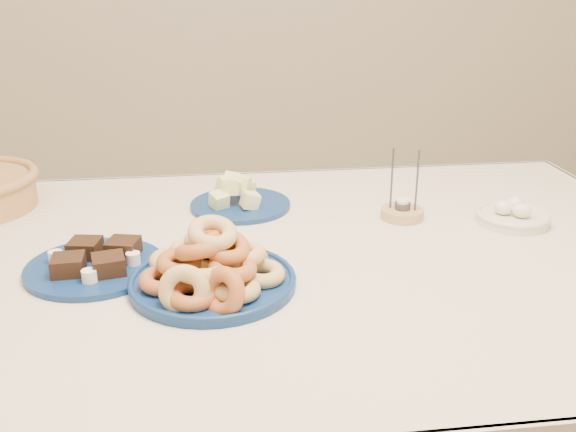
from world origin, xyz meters
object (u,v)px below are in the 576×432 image
object	(u,v)px
donut_platter	(212,270)
brownie_plate	(95,263)
egg_bowl	(512,216)
candle_holder	(402,212)
melon_plate	(238,198)
dining_table	(285,300)

from	to	relation	value
donut_platter	brownie_plate	xyz separation A→B (m)	(-0.22, 0.10, -0.02)
egg_bowl	donut_platter	bearing A→B (deg)	-161.29
donut_platter	egg_bowl	world-z (taller)	donut_platter
donut_platter	egg_bowl	distance (m)	0.71
brownie_plate	candle_holder	xyz separation A→B (m)	(0.65, 0.19, 0.00)
melon_plate	candle_holder	world-z (taller)	candle_holder
dining_table	brownie_plate	distance (m)	0.38
egg_bowl	melon_plate	bearing A→B (deg)	163.40
dining_table	melon_plate	bearing A→B (deg)	105.69
brownie_plate	candle_holder	world-z (taller)	candle_holder
dining_table	donut_platter	world-z (taller)	donut_platter
melon_plate	candle_holder	xyz separation A→B (m)	(0.37, -0.12, -0.01)
dining_table	donut_platter	bearing A→B (deg)	-138.44
donut_platter	egg_bowl	bearing A→B (deg)	18.71
brownie_plate	egg_bowl	world-z (taller)	egg_bowl
dining_table	brownie_plate	xyz separation A→B (m)	(-0.36, -0.03, 0.12)
brownie_plate	candle_holder	size ratio (longest dim) A/B	1.65
donut_platter	candle_holder	size ratio (longest dim) A/B	2.35
donut_platter	candle_holder	world-z (taller)	candle_holder
donut_platter	melon_plate	world-z (taller)	donut_platter
donut_platter	melon_plate	size ratio (longest dim) A/B	1.44
dining_table	brownie_plate	bearing A→B (deg)	-175.36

